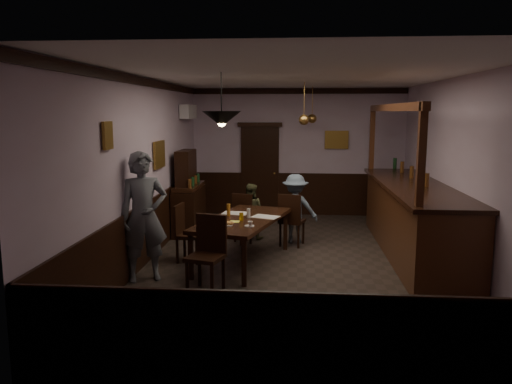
# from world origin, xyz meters

# --- Properties ---
(room) EXTENTS (5.01, 8.01, 3.01)m
(room) POSITION_xyz_m (0.00, 0.00, 1.50)
(room) COLOR #2D2621
(room) RESTS_ON ground
(dining_table) EXTENTS (1.54, 2.39, 0.75)m
(dining_table) POSITION_xyz_m (-0.89, -0.03, 0.69)
(dining_table) COLOR black
(dining_table) RESTS_ON ground
(chair_far_left) EXTENTS (0.52, 0.52, 0.94)m
(chair_far_left) POSITION_xyz_m (-0.99, 1.32, 0.51)
(chair_far_left) COLOR black
(chair_far_left) RESTS_ON ground
(chair_far_right) EXTENTS (0.52, 0.52, 0.98)m
(chair_far_right) POSITION_xyz_m (-0.12, 1.08, 0.54)
(chair_far_right) COLOR black
(chair_far_right) RESTS_ON ground
(chair_near) EXTENTS (0.56, 0.56, 1.05)m
(chair_near) POSITION_xyz_m (-1.23, -1.29, 0.57)
(chair_near) COLOR black
(chair_near) RESTS_ON ground
(chair_side) EXTENTS (0.47, 0.47, 0.95)m
(chair_side) POSITION_xyz_m (-1.84, 0.02, 0.52)
(chair_side) COLOR black
(chair_side) RESTS_ON ground
(person_standing) EXTENTS (0.82, 0.70, 1.90)m
(person_standing) POSITION_xyz_m (-2.23, -0.95, 0.95)
(person_standing) COLOR slate
(person_standing) RESTS_ON ground
(person_seated_left) EXTENTS (0.60, 0.51, 1.08)m
(person_seated_left) POSITION_xyz_m (-0.91, 1.59, 0.54)
(person_seated_left) COLOR #4D4E2E
(person_seated_left) RESTS_ON ground
(person_seated_right) EXTENTS (0.86, 0.52, 1.30)m
(person_seated_right) POSITION_xyz_m (-0.05, 1.35, 0.65)
(person_seated_right) COLOR slate
(person_seated_right) RESTS_ON ground
(newspaper_left) EXTENTS (0.45, 0.35, 0.01)m
(newspaper_left) POSITION_xyz_m (-1.06, 0.35, 0.75)
(newspaper_left) COLOR silver
(newspaper_left) RESTS_ON dining_table
(newspaper_right) EXTENTS (0.50, 0.43, 0.01)m
(newspaper_right) POSITION_xyz_m (-0.52, 0.10, 0.75)
(newspaper_right) COLOR silver
(newspaper_right) RESTS_ON dining_table
(napkin) EXTENTS (0.18, 0.18, 0.00)m
(napkin) POSITION_xyz_m (-0.99, -0.29, 0.75)
(napkin) COLOR #F8FF5D
(napkin) RESTS_ON dining_table
(saucer) EXTENTS (0.15, 0.15, 0.01)m
(saucer) POSITION_xyz_m (-0.72, -0.59, 0.76)
(saucer) COLOR white
(saucer) RESTS_ON dining_table
(coffee_cup) EXTENTS (0.10, 0.10, 0.07)m
(coffee_cup) POSITION_xyz_m (-0.71, -0.63, 0.80)
(coffee_cup) COLOR white
(coffee_cup) RESTS_ON saucer
(pastry_plate) EXTENTS (0.22, 0.22, 0.01)m
(pastry_plate) POSITION_xyz_m (-1.09, -0.55, 0.76)
(pastry_plate) COLOR white
(pastry_plate) RESTS_ON dining_table
(pastry_ring_a) EXTENTS (0.13, 0.13, 0.04)m
(pastry_ring_a) POSITION_xyz_m (-1.08, -0.54, 0.79)
(pastry_ring_a) COLOR #C68C47
(pastry_ring_a) RESTS_ON pastry_plate
(pastry_ring_b) EXTENTS (0.13, 0.13, 0.04)m
(pastry_ring_b) POSITION_xyz_m (-1.03, -0.55, 0.79)
(pastry_ring_b) COLOR #C68C47
(pastry_ring_b) RESTS_ON pastry_plate
(soda_can) EXTENTS (0.07, 0.07, 0.12)m
(soda_can) POSITION_xyz_m (-0.89, -0.18, 0.81)
(soda_can) COLOR #EAB013
(soda_can) RESTS_ON dining_table
(beer_glass) EXTENTS (0.06, 0.06, 0.20)m
(beer_glass) POSITION_xyz_m (-1.14, 0.14, 0.85)
(beer_glass) COLOR #BF721E
(beer_glass) RESTS_ON dining_table
(water_glass) EXTENTS (0.06, 0.06, 0.15)m
(water_glass) POSITION_xyz_m (-0.80, 0.03, 0.82)
(water_glass) COLOR silver
(water_glass) RESTS_ON dining_table
(pepper_mill) EXTENTS (0.04, 0.04, 0.14)m
(pepper_mill) POSITION_xyz_m (-1.48, -0.69, 0.82)
(pepper_mill) COLOR black
(pepper_mill) RESTS_ON dining_table
(sideboard) EXTENTS (0.46, 1.28, 1.69)m
(sideboard) POSITION_xyz_m (-2.21, 1.97, 0.68)
(sideboard) COLOR black
(sideboard) RESTS_ON ground
(bar_counter) EXTENTS (1.07, 4.61, 2.58)m
(bar_counter) POSITION_xyz_m (1.99, 0.75, 0.65)
(bar_counter) COLOR #4B2514
(bar_counter) RESTS_ON ground
(door_back) EXTENTS (0.90, 0.06, 2.10)m
(door_back) POSITION_xyz_m (-0.90, 3.95, 1.05)
(door_back) COLOR black
(door_back) RESTS_ON ground
(ac_unit) EXTENTS (0.20, 0.85, 0.30)m
(ac_unit) POSITION_xyz_m (-2.38, 2.90, 2.45)
(ac_unit) COLOR white
(ac_unit) RESTS_ON ground
(picture_left_small) EXTENTS (0.04, 0.28, 0.36)m
(picture_left_small) POSITION_xyz_m (-2.46, -1.60, 2.15)
(picture_left_small) COLOR olive
(picture_left_small) RESTS_ON ground
(picture_left_large) EXTENTS (0.04, 0.62, 0.48)m
(picture_left_large) POSITION_xyz_m (-2.46, 0.80, 1.70)
(picture_left_large) COLOR olive
(picture_left_large) RESTS_ON ground
(picture_back) EXTENTS (0.55, 0.04, 0.42)m
(picture_back) POSITION_xyz_m (0.90, 3.96, 1.80)
(picture_back) COLOR olive
(picture_back) RESTS_ON ground
(pendant_iron) EXTENTS (0.56, 0.56, 0.76)m
(pendant_iron) POSITION_xyz_m (-1.10, -0.80, 2.35)
(pendant_iron) COLOR black
(pendant_iron) RESTS_ON ground
(pendant_brass_mid) EXTENTS (0.20, 0.20, 0.81)m
(pendant_brass_mid) POSITION_xyz_m (0.10, 1.71, 2.30)
(pendant_brass_mid) COLOR #BF8C3F
(pendant_brass_mid) RESTS_ON ground
(pendant_brass_far) EXTENTS (0.20, 0.20, 0.81)m
(pendant_brass_far) POSITION_xyz_m (0.30, 3.26, 2.30)
(pendant_brass_far) COLOR #BF8C3F
(pendant_brass_far) RESTS_ON ground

